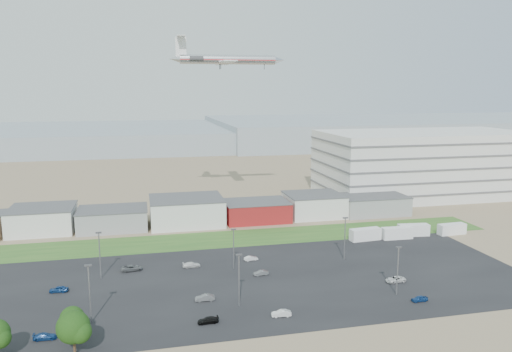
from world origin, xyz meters
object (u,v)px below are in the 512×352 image
object	(u,v)px
parked_car_3	(208,320)
parked_car_10	(45,336)
box_trailer_a	(365,234)
parked_car_7	(261,273)
parked_car_0	(395,279)
parked_car_13	(281,313)
parked_car_6	(191,265)
parked_car_11	(251,258)
parked_car_2	(419,299)
airliner	(228,60)
parked_car_4	(205,298)
parked_car_5	(59,289)
parked_car_9	(132,268)

from	to	relation	value
parked_car_3	parked_car_10	size ratio (longest dim) A/B	1.00
box_trailer_a	parked_car_7	xyz separation A→B (m)	(-34.41, -19.45, -1.08)
parked_car_0	parked_car_13	size ratio (longest dim) A/B	1.21
parked_car_6	parked_car_7	bearing A→B (deg)	-123.22
parked_car_7	parked_car_10	distance (m)	46.54
parked_car_6	parked_car_11	distance (m)	14.67
parked_car_2	parked_car_3	distance (m)	41.68
airliner	parked_car_11	xyz separation A→B (m)	(-5.33, -60.47, -50.89)
parked_car_11	parked_car_13	size ratio (longest dim) A/B	0.93
box_trailer_a	parked_car_4	size ratio (longest dim) A/B	2.27
parked_car_5	parked_car_4	bearing A→B (deg)	75.32
parked_car_10	parked_car_11	bearing A→B (deg)	-52.32
parked_car_0	parked_car_10	world-z (taller)	parked_car_0
parked_car_5	parked_car_2	bearing A→B (deg)	79.66
airliner	parked_car_5	size ratio (longest dim) A/B	10.71
parked_car_3	parked_car_7	xyz separation A→B (m)	(14.66, 20.57, 0.01)
parked_car_0	parked_car_9	size ratio (longest dim) A/B	0.92
box_trailer_a	parked_car_11	bearing A→B (deg)	-170.06
parked_car_0	parked_car_6	bearing A→B (deg)	-117.52
airliner	parked_car_0	xyz separation A→B (m)	(22.07, -81.10, -50.84)
parked_car_2	parked_car_6	bearing A→B (deg)	-127.78
parked_car_9	parked_car_10	bearing A→B (deg)	148.09
airliner	parked_car_2	xyz separation A→B (m)	(21.72, -91.29, -50.89)
box_trailer_a	parked_car_2	bearing A→B (deg)	-105.64
parked_car_9	parked_car_5	bearing A→B (deg)	115.58
parked_car_11	parked_car_13	world-z (taller)	parked_car_13
parked_car_2	parked_car_9	size ratio (longest dim) A/B	0.69
parked_car_13	parked_car_4	bearing A→B (deg)	-122.14
parked_car_0	parked_car_11	world-z (taller)	parked_car_0
parked_car_6	parked_car_7	world-z (taller)	parked_car_6
box_trailer_a	parked_car_11	distance (m)	35.71
parked_car_5	parked_car_6	world-z (taller)	parked_car_5
parked_car_2	parked_car_9	xyz separation A→B (m)	(-55.25, 30.18, 0.10)
parked_car_0	parked_car_4	xyz separation A→B (m)	(-41.36, -0.36, 0.02)
parked_car_3	parked_car_13	distance (m)	13.43
parked_car_3	parked_car_6	size ratio (longest dim) A/B	0.92
parked_car_7	parked_car_11	size ratio (longest dim) A/B	1.01
parked_car_5	parked_car_6	bearing A→B (deg)	113.35
parked_car_3	parked_car_0	bearing A→B (deg)	102.32
parked_car_11	parked_car_0	bearing A→B (deg)	-134.65
parked_car_6	parked_car_3	bearing A→B (deg)	177.53
parked_car_3	parked_car_13	xyz separation A→B (m)	(13.43, -0.37, 0.05)
airliner	parked_car_9	distance (m)	86.24
box_trailer_a	parked_car_13	size ratio (longest dim) A/B	2.41
airliner	parked_car_6	size ratio (longest dim) A/B	9.78
parked_car_0	parked_car_2	xyz separation A→B (m)	(-0.34, -10.19, -0.05)
parked_car_2	parked_car_4	world-z (taller)	parked_car_4
parked_car_0	parked_car_3	bearing A→B (deg)	-79.45
parked_car_6	parked_car_10	world-z (taller)	parked_car_6
airliner	parked_car_11	size ratio (longest dim) A/B	11.99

